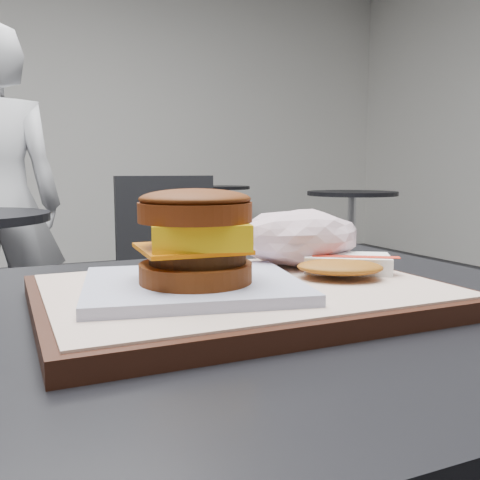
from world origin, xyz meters
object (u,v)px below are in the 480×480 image
at_px(crumpled_wrapper, 298,237).
at_px(serving_tray, 243,294).
at_px(breakfast_sandwich, 195,249).
at_px(hash_brown, 344,265).
at_px(neighbor_chair, 137,271).

bearing_deg(crumpled_wrapper, serving_tray, -145.20).
height_order(breakfast_sandwich, crumpled_wrapper, breakfast_sandwich).
bearing_deg(breakfast_sandwich, hash_brown, 4.33).
bearing_deg(serving_tray, neighbor_chair, 80.59).
bearing_deg(neighbor_chair, crumpled_wrapper, -96.07).
xyz_separation_m(crumpled_wrapper, neighbor_chair, (0.16, 1.52, -0.31)).
relative_size(hash_brown, neighbor_chair, 0.15).
bearing_deg(hash_brown, crumpled_wrapper, 100.92).
relative_size(serving_tray, neighbor_chair, 0.43).
bearing_deg(neighbor_chair, breakfast_sandwich, -101.16).
height_order(serving_tray, hash_brown, hash_brown).
height_order(hash_brown, neighbor_chair, neighbor_chair).
distance_m(breakfast_sandwich, hash_brown, 0.17).
distance_m(crumpled_wrapper, neighbor_chair, 1.56).
xyz_separation_m(hash_brown, neighbor_chair, (0.15, 1.59, -0.29)).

